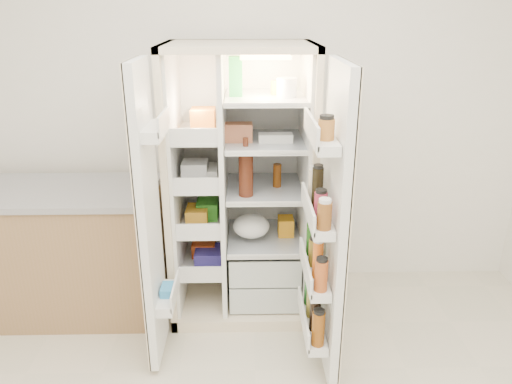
{
  "coord_description": "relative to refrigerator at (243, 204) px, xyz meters",
  "views": [
    {
      "loc": [
        -0.04,
        -1.4,
        1.99
      ],
      "look_at": [
        0.01,
        1.25,
        0.98
      ],
      "focal_mm": 34.0,
      "sensor_mm": 36.0,
      "label": 1
    }
  ],
  "objects": [
    {
      "name": "freezer_door",
      "position": [
        -0.51,
        -0.6,
        0.15
      ],
      "size": [
        0.15,
        0.4,
        1.72
      ],
      "color": "white",
      "rests_on": "floor"
    },
    {
      "name": "fridge_door",
      "position": [
        0.47,
        -0.69,
        0.13
      ],
      "size": [
        0.17,
        0.58,
        1.72
      ],
      "color": "white",
      "rests_on": "floor"
    },
    {
      "name": "refrigerator",
      "position": [
        0.0,
        0.0,
        0.0
      ],
      "size": [
        0.92,
        0.7,
        1.8
      ],
      "color": "beige",
      "rests_on": "floor"
    },
    {
      "name": "wall_back",
      "position": [
        0.06,
        0.35,
        0.61
      ],
      "size": [
        4.0,
        0.02,
        2.7
      ],
      "primitive_type": "cube",
      "color": "white",
      "rests_on": "floor"
    },
    {
      "name": "kitchen_counter",
      "position": [
        -1.19,
        -0.09,
        -0.29
      ],
      "size": [
        1.24,
        0.66,
        0.9
      ],
      "color": "#8D6946",
      "rests_on": "floor"
    }
  ]
}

